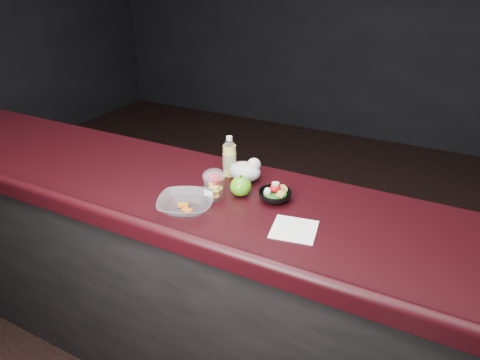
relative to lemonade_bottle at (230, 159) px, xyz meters
name	(u,v)px	position (x,y,z in m)	size (l,w,h in m)	color
counter	(205,283)	(-0.04, -0.20, -0.59)	(4.06, 0.71, 1.02)	black
lemonade_bottle	(230,159)	(0.00, 0.00, 0.00)	(0.06, 0.06, 0.19)	yellow
fruit_cup	(214,184)	(0.05, -0.23, -0.01)	(0.09, 0.09, 0.13)	white
green_apple	(241,186)	(0.14, -0.15, -0.04)	(0.09, 0.09, 0.09)	#397A0E
plastic_bag	(246,171)	(0.09, -0.02, -0.03)	(0.15, 0.12, 0.11)	silver
snack_bowl	(275,195)	(0.28, -0.12, -0.05)	(0.15, 0.15, 0.07)	black
takeout_bowl	(186,204)	(0.00, -0.36, -0.05)	(0.29, 0.29, 0.05)	silver
paper_napkin	(294,229)	(0.43, -0.29, -0.08)	(0.16, 0.16, 0.00)	white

